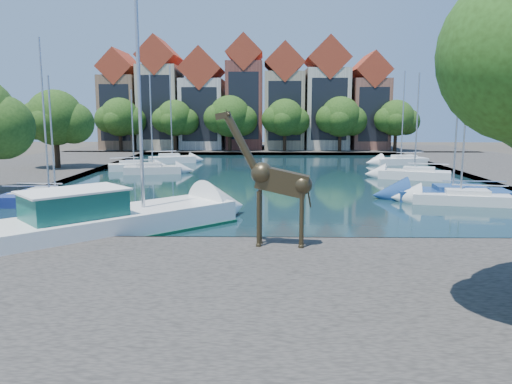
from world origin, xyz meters
The scene contains 30 objects.
ground centered at (0.00, 0.00, 0.00)m, with size 160.00×160.00×0.00m, color #38332B.
water_basin centered at (0.00, 24.00, 0.04)m, with size 38.00×50.00×0.08m, color black.
near_quay centered at (0.00, -7.00, 0.25)m, with size 50.00×14.00×0.50m, color #46423D.
far_quay centered at (0.00, 56.00, 0.25)m, with size 60.00×16.00×0.50m, color #46423D.
left_quay centered at (-25.00, 24.00, 0.25)m, with size 14.00×52.00×0.50m, color #46423D.
townhouse_west_end centered at (-23.00, 55.99, 7.36)m, with size 5.44×9.18×14.93m.
townhouse_west_mid centered at (-17.00, 55.99, 8.23)m, with size 5.94×9.18×16.79m.
townhouse_west_inner centered at (-10.50, 55.99, 7.35)m, with size 6.43×9.18×15.15m.
townhouse_center centered at (-4.00, 55.99, 8.36)m, with size 5.44×9.18×16.93m.
townhouse_east_inner centered at (2.00, 55.99, 7.73)m, with size 5.94×9.18×15.79m.
townhouse_east_mid centered at (8.50, 55.99, 8.10)m, with size 6.43×9.18×16.65m.
townhouse_east_end centered at (15.00, 55.99, 7.11)m, with size 5.44×9.18×14.43m.
far_tree_far_west centered at (-21.90, 50.49, 5.18)m, with size 7.28×5.60×7.68m.
far_tree_west centered at (-13.91, 50.49, 5.08)m, with size 6.76×5.20×7.36m.
far_tree_mid_west centered at (-5.89, 50.49, 5.29)m, with size 7.80×6.00×8.00m.
far_tree_mid_east centered at (2.10, 50.49, 5.13)m, with size 7.02×5.40×7.52m.
far_tree_east centered at (10.11, 50.49, 5.24)m, with size 7.54×5.80×7.84m.
far_tree_far_east centered at (18.09, 50.49, 5.08)m, with size 6.76×5.20×7.36m.
side_tree_left_far centered at (-21.90, 27.99, 5.38)m, with size 7.28×5.60×7.88m.
giraffe_statue centered at (-0.43, -1.47, 3.30)m, with size 4.00×0.86×5.70m.
motorsailer centered at (-8.50, 1.72, 1.04)m, with size 11.45×11.00×12.56m.
sailboat_left_a centered at (-15.00, 10.68, 0.61)m, with size 5.99×2.59×8.43m.
sailboat_left_b centered at (-15.00, 9.72, 0.62)m, with size 6.54×2.49×10.70m.
sailboat_left_c centered at (-12.00, 26.75, 0.66)m, with size 5.80×2.85×9.66m.
sailboat_left_d centered at (-14.57, 29.41, 0.64)m, with size 5.45×3.54×8.32m.
sailboat_left_e centered at (-12.00, 37.21, 0.71)m, with size 5.73×3.70×11.40m.
sailboat_right_a centered at (12.25, 10.85, 0.60)m, with size 6.56×3.38×8.99m.
sailboat_right_b centered at (12.27, 12.31, 0.62)m, with size 7.83×3.17×11.33m.
sailboat_right_c centered at (12.79, 23.10, 0.68)m, with size 6.60×4.13×9.51m.
sailboat_right_d centered at (15.00, 35.95, 0.67)m, with size 6.33×3.32×10.64m.
Camera 1 is at (-0.83, -22.28, 6.19)m, focal length 35.00 mm.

